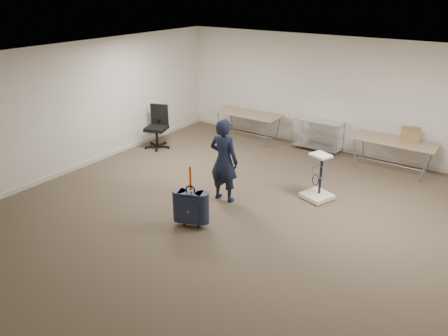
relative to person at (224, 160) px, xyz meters
The scene contains 10 objects.
ground 1.09m from the person, 58.17° to the right, with size 9.00×9.00×0.00m, color #493C2C.
room_shell 1.16m from the person, 63.89° to the left, with size 8.00×9.00×9.00m.
folding_table_left 3.67m from the person, 114.49° to the left, with size 1.80×0.75×0.73m.
folding_table_right 4.05m from the person, 55.70° to the left, with size 1.80×0.75×0.73m.
wire_shelf 3.63m from the person, 83.98° to the left, with size 1.22×0.47×0.80m.
person is the anchor object (origin of this frame).
suitcase 1.27m from the person, 83.59° to the right, with size 0.47×0.37×1.13m.
office_chair 3.46m from the person, 154.76° to the left, with size 0.66×0.67×1.09m.
equipment_cart 1.93m from the person, 35.46° to the left, with size 0.66×0.66×0.94m.
cardboard_box 4.29m from the person, 53.17° to the left, with size 0.40×0.30×0.30m, color #9D7049.
Camera 1 is at (4.01, -5.69, 3.94)m, focal length 35.00 mm.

